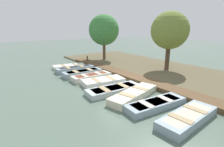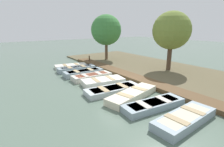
% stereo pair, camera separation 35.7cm
% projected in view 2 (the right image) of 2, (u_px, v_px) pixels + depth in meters
% --- Properties ---
extents(ground_plane, '(80.00, 80.00, 0.00)m').
position_uv_depth(ground_plane, '(116.00, 83.00, 12.07)').
color(ground_plane, '#566B5B').
extents(shore_bank, '(8.00, 24.00, 0.12)m').
position_uv_depth(shore_bank, '(164.00, 71.00, 14.82)').
color(shore_bank, brown).
rests_on(shore_bank, ground_plane).
extents(dock_walkway, '(1.14, 17.13, 0.25)m').
position_uv_depth(dock_walkway, '(133.00, 77.00, 12.90)').
color(dock_walkway, brown).
rests_on(dock_walkway, ground_plane).
extents(rowboat_0, '(2.99, 1.55, 0.33)m').
position_uv_depth(rowboat_0, '(71.00, 66.00, 16.38)').
color(rowboat_0, silver).
rests_on(rowboat_0, ground_plane).
extents(rowboat_1, '(3.28, 1.25, 0.41)m').
position_uv_depth(rowboat_1, '(76.00, 69.00, 15.18)').
color(rowboat_1, '#8C9EA8').
rests_on(rowboat_1, ground_plane).
extents(rowboat_2, '(3.13, 1.14, 0.43)m').
position_uv_depth(rowboat_2, '(84.00, 73.00, 13.88)').
color(rowboat_2, '#8C9EA8').
rests_on(rowboat_2, ground_plane).
extents(rowboat_3, '(2.94, 1.09, 0.40)m').
position_uv_depth(rowboat_3, '(92.00, 76.00, 12.86)').
color(rowboat_3, beige).
rests_on(rowboat_3, ground_plane).
extents(rowboat_4, '(2.93, 1.65, 0.40)m').
position_uv_depth(rowboat_4, '(103.00, 81.00, 11.70)').
color(rowboat_4, silver).
rests_on(rowboat_4, ground_plane).
extents(rowboat_5, '(3.44, 1.44, 0.34)m').
position_uv_depth(rowboat_5, '(113.00, 90.00, 10.30)').
color(rowboat_5, '#B2BCC1').
rests_on(rowboat_5, ground_plane).
extents(rowboat_6, '(3.60, 1.77, 0.40)m').
position_uv_depth(rowboat_6, '(132.00, 95.00, 9.46)').
color(rowboat_6, beige).
rests_on(rowboat_6, ground_plane).
extents(rowboat_7, '(3.29, 1.31, 0.35)m').
position_uv_depth(rowboat_7, '(153.00, 105.00, 8.32)').
color(rowboat_7, '#8C9EA8').
rests_on(rowboat_7, ground_plane).
extents(rowboat_8, '(3.21, 1.23, 0.38)m').
position_uv_depth(rowboat_8, '(185.00, 119.00, 7.04)').
color(rowboat_8, '#8C9EA8').
rests_on(rowboat_8, ground_plane).
extents(mooring_post_near, '(0.14, 0.14, 0.80)m').
position_uv_depth(mooring_post_near, '(89.00, 59.00, 18.44)').
color(mooring_post_near, brown).
rests_on(mooring_post_near, ground_plane).
extents(park_tree_far_left, '(3.29, 3.29, 5.02)m').
position_uv_depth(park_tree_far_left, '(106.00, 30.00, 19.01)').
color(park_tree_far_left, brown).
rests_on(park_tree_far_left, ground_plane).
extents(park_tree_left, '(3.12, 3.12, 5.00)m').
position_uv_depth(park_tree_left, '(172.00, 31.00, 14.35)').
color(park_tree_left, '#4C3828').
rests_on(park_tree_left, ground_plane).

